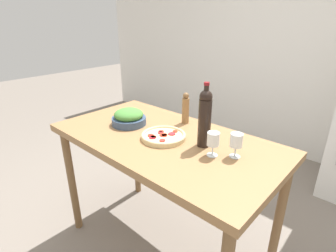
# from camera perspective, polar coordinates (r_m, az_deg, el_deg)

# --- Properties ---
(ground_plane) EXTENTS (14.00, 14.00, 0.00)m
(ground_plane) POSITION_cam_1_polar(r_m,az_deg,el_deg) (2.20, -0.75, -24.68)
(ground_plane) COLOR slate
(wall_back) EXTENTS (6.40, 0.08, 2.60)m
(wall_back) POSITION_cam_1_polar(r_m,az_deg,el_deg) (3.43, 25.81, 15.28)
(wall_back) COLOR silver
(wall_back) RESTS_ON ground_plane
(prep_counter) EXTENTS (1.46, 0.78, 0.92)m
(prep_counter) POSITION_cam_1_polar(r_m,az_deg,el_deg) (1.69, -0.89, -5.45)
(prep_counter) COLOR olive
(prep_counter) RESTS_ON ground_plane
(wine_bottle) EXTENTS (0.07, 0.07, 0.37)m
(wine_bottle) POSITION_cam_1_polar(r_m,az_deg,el_deg) (1.48, 8.01, 1.90)
(wine_bottle) COLOR black
(wine_bottle) RESTS_ON prep_counter
(wine_glass_near) EXTENTS (0.07, 0.07, 0.14)m
(wine_glass_near) POSITION_cam_1_polar(r_m,az_deg,el_deg) (1.41, 9.82, -3.09)
(wine_glass_near) COLOR silver
(wine_glass_near) RESTS_ON prep_counter
(wine_glass_far) EXTENTS (0.07, 0.07, 0.14)m
(wine_glass_far) POSITION_cam_1_polar(r_m,az_deg,el_deg) (1.42, 14.64, -3.28)
(wine_glass_far) COLOR silver
(wine_glass_far) RESTS_ON prep_counter
(pepper_mill) EXTENTS (0.05, 0.05, 0.22)m
(pepper_mill) POSITION_cam_1_polar(r_m,az_deg,el_deg) (1.82, 3.85, 3.80)
(pepper_mill) COLOR olive
(pepper_mill) RESTS_ON prep_counter
(salad_bowl) EXTENTS (0.24, 0.24, 0.11)m
(salad_bowl) POSITION_cam_1_polar(r_m,az_deg,el_deg) (1.83, -8.52, 1.86)
(salad_bowl) COLOR #384C6B
(salad_bowl) RESTS_ON prep_counter
(homemade_pizza) EXTENTS (0.27, 0.27, 0.03)m
(homemade_pizza) POSITION_cam_1_polar(r_m,az_deg,el_deg) (1.61, -1.00, -2.19)
(homemade_pizza) COLOR #DBC189
(homemade_pizza) RESTS_ON prep_counter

